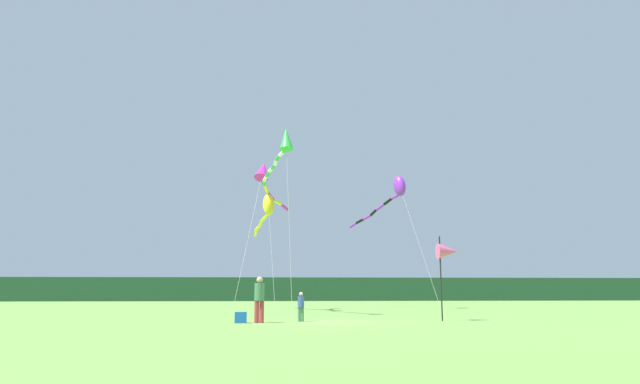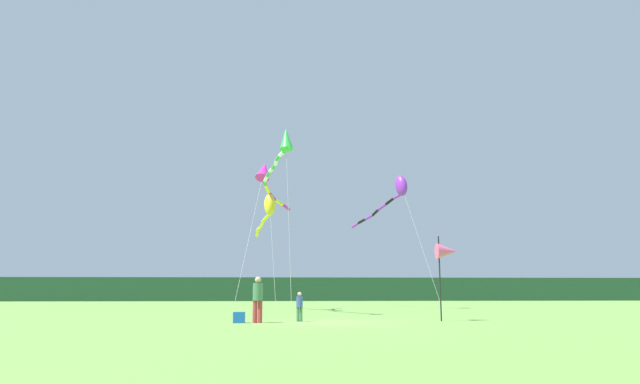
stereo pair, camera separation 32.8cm
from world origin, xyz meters
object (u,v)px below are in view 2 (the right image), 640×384
object	(u,v)px
person_child	(299,305)
kite_magenta	(266,175)
person_adult	(258,297)
kite_yellow	(268,209)
cooler_box	(239,317)
kite_purple	(396,191)
banner_flag_pole	(447,252)
kite_green	(283,146)

from	to	relation	value
person_child	kite_magenta	bearing A→B (deg)	99.18
person_adult	kite_yellow	distance (m)	14.77
person_adult	cooler_box	size ratio (longest dim) A/B	3.98
kite_purple	kite_yellow	world-z (taller)	kite_purple
person_child	kite_yellow	size ratio (longest dim) A/B	0.16
banner_flag_pole	cooler_box	bearing A→B (deg)	-174.83
banner_flag_pole	kite_magenta	world-z (taller)	kite_magenta
cooler_box	person_child	bearing A→B (deg)	19.00
kite_green	kite_purple	world-z (taller)	kite_green
person_adult	banner_flag_pole	world-z (taller)	banner_flag_pole
kite_yellow	cooler_box	bearing A→B (deg)	-93.26
kite_yellow	kite_magenta	bearing A→B (deg)	-96.37
person_adult	kite_green	size ratio (longest dim) A/B	0.19
person_adult	banner_flag_pole	xyz separation A→B (m)	(8.08, 0.81, 1.90)
kite_magenta	person_child	bearing A→B (deg)	-80.82
kite_purple	cooler_box	bearing A→B (deg)	-121.63
person_child	kite_yellow	bearing A→B (deg)	97.39
cooler_box	kite_magenta	distance (m)	14.74
person_child	cooler_box	xyz separation A→B (m)	(-2.44, -0.84, -0.46)
banner_flag_pole	kite_yellow	bearing A→B (deg)	121.95
kite_magenta	kite_yellow	distance (m)	2.45
person_child	kite_green	xyz separation A→B (m)	(-0.76, 5.40, 8.24)
banner_flag_pole	kite_purple	distance (m)	16.12
person_adult	kite_magenta	distance (m)	14.30
person_adult	kite_magenta	bearing A→B (deg)	90.54
kite_green	kite_yellow	xyz separation A→B (m)	(-0.90, 7.44, -2.33)
kite_green	kite_magenta	xyz separation A→B (m)	(-1.07, 5.93, -0.40)
person_adult	person_child	world-z (taller)	person_adult
cooler_box	kite_yellow	distance (m)	15.11
cooler_box	banner_flag_pole	xyz separation A→B (m)	(8.81, 0.80, 2.71)
banner_flag_pole	kite_magenta	size ratio (longest dim) A/B	0.38
kite_yellow	banner_flag_pole	bearing A→B (deg)	-58.05
cooler_box	kite_purple	xyz separation A→B (m)	(9.84, 15.97, 8.06)
kite_purple	banner_flag_pole	bearing A→B (deg)	-93.87
kite_magenta	banner_flag_pole	bearing A→B (deg)	-54.22
person_adult	banner_flag_pole	bearing A→B (deg)	5.69
kite_purple	kite_magenta	xyz separation A→B (m)	(-9.22, -3.80, 0.24)
person_adult	kite_green	distance (m)	10.11
kite_green	kite_yellow	bearing A→B (deg)	96.92
cooler_box	kite_green	world-z (taller)	kite_green
person_adult	person_child	size ratio (longest dim) A/B	1.51
cooler_box	kite_yellow	bearing A→B (deg)	86.74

